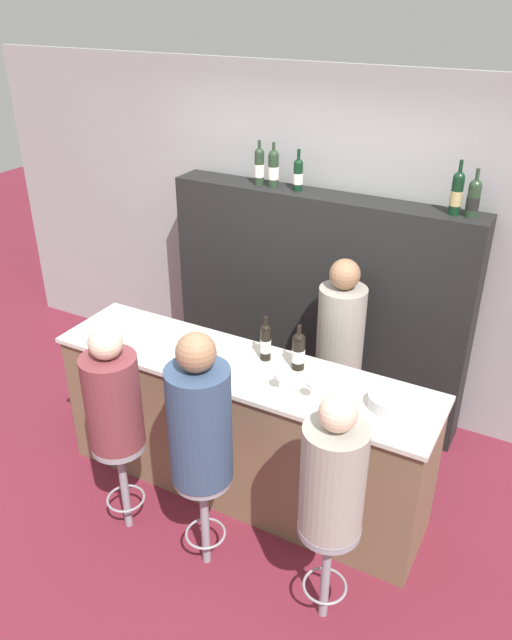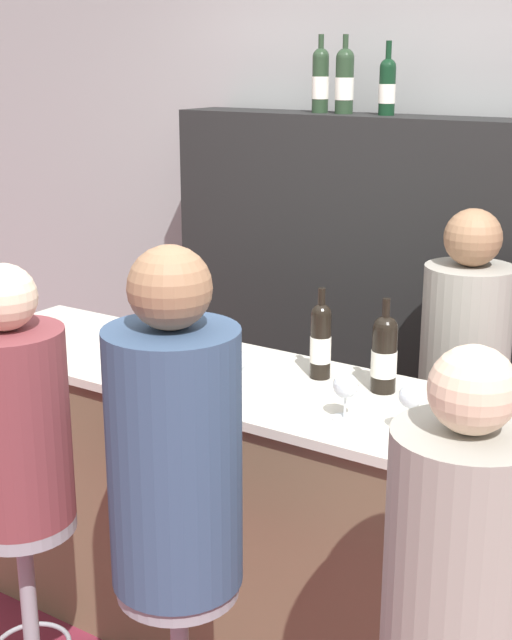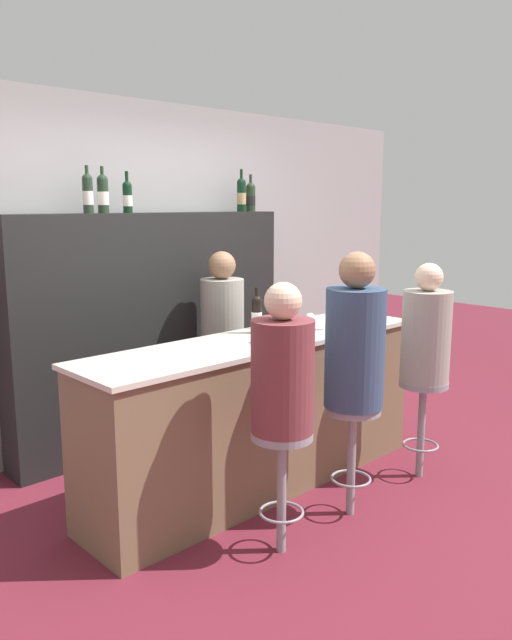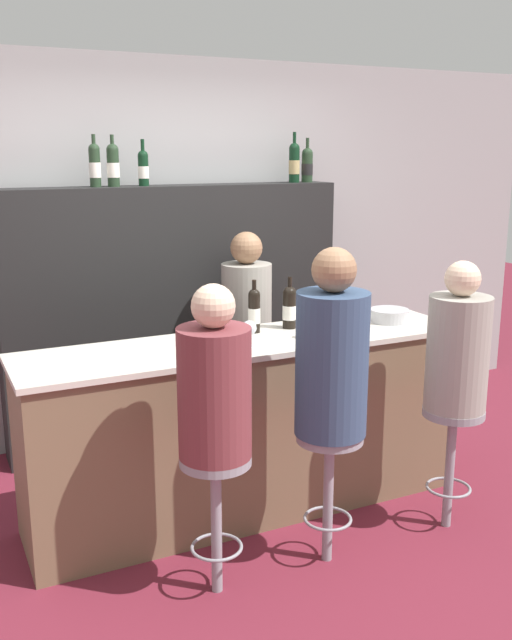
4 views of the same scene
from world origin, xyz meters
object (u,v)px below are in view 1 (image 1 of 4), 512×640
(guest_seated_middle, at_px, (199,418))
(wine_bottle_counter_0, at_px, (266,341))
(bar_stool_middle, at_px, (204,496))
(wine_bottle_backbar_1, at_px, (273,168))
(guest_seated_left, at_px, (112,396))
(guest_seated_right, at_px, (333,474))
(wine_bottle_backbar_2, at_px, (298,174))
(wine_glass_1, at_px, (280,376))
(wine_bottle_backbar_3, at_px, (457,193))
(metal_bowl, at_px, (389,401))
(bar_stool_left, at_px, (121,462))
(wine_glass_2, at_px, (312,384))
(bar_stool_right, at_px, (328,547))
(wine_bottle_backbar_4, at_px, (474,198))
(wine_bottle_backbar_0, at_px, (259,166))
(wine_bottle_counter_1, at_px, (298,351))
(bartender, at_px, (338,363))
(wine_glass_0, at_px, (222,359))

(guest_seated_middle, bearing_deg, wine_bottle_counter_0, 91.71)
(bar_stool_middle, bearing_deg, wine_bottle_backbar_1, 105.71)
(guest_seated_left, bearing_deg, guest_seated_middle, 0.00)
(guest_seated_middle, relative_size, guest_seated_right, 1.15)
(wine_bottle_backbar_2, bearing_deg, wine_glass_1, -68.13)
(wine_bottle_backbar_1, relative_size, wine_bottle_backbar_3, 0.92)
(metal_bowl, height_order, bar_stool_left, metal_bowl)
(guest_seated_left, bearing_deg, wine_glass_2, 27.68)
(guest_seated_middle, bearing_deg, wine_bottle_backbar_2, 99.83)
(guest_seated_left, distance_m, bar_stool_right, 1.43)
(wine_bottle_backbar_1, distance_m, wine_bottle_backbar_4, 1.41)
(wine_bottle_counter_0, distance_m, wine_bottle_backbar_0, 1.43)
(wine_bottle_backbar_3, bearing_deg, wine_bottle_backbar_0, 180.00)
(wine_bottle_backbar_3, xyz_separation_m, wine_glass_2, (-0.38, -1.30, -0.80))
(wine_bottle_backbar_3, relative_size, guest_seated_left, 0.45)
(wine_bottle_backbar_0, relative_size, wine_bottle_backbar_2, 1.10)
(metal_bowl, bearing_deg, wine_bottle_backbar_1, 138.84)
(wine_bottle_counter_0, distance_m, wine_bottle_counter_1, 0.22)
(wine_bottle_counter_0, relative_size, bar_stool_right, 0.44)
(wine_bottle_backbar_0, relative_size, guest_seated_right, 0.41)
(wine_bottle_counter_1, bearing_deg, wine_bottle_counter_0, 180.00)
(metal_bowl, distance_m, guest_seated_right, 0.67)
(wine_bottle_backbar_1, height_order, bar_stool_right, wine_bottle_backbar_1)
(wine_bottle_counter_1, distance_m, bar_stool_left, 1.27)
(wine_bottle_backbar_0, bearing_deg, bartender, -24.83)
(wine_glass_1, bearing_deg, bartender, 88.55)
(metal_bowl, distance_m, guest_seated_left, 1.55)
(bar_stool_left, bearing_deg, wine_bottle_counter_0, 54.14)
(wine_bottle_backbar_3, bearing_deg, guest_seated_left, -127.14)
(wine_bottle_backbar_4, distance_m, bar_stool_left, 2.72)
(wine_glass_1, distance_m, guest_seated_middle, 0.56)
(guest_seated_left, height_order, bar_stool_right, guest_seated_left)
(wine_bottle_backbar_1, height_order, guest_seated_left, wine_bottle_backbar_1)
(bar_stool_left, bearing_deg, wine_bottle_counter_1, 44.76)
(wine_bottle_backbar_4, height_order, wine_glass_0, wine_bottle_backbar_4)
(wine_glass_2, distance_m, guest_seated_left, 1.13)
(wine_bottle_counter_0, height_order, wine_glass_0, wine_bottle_counter_0)
(wine_bottle_backbar_2, bearing_deg, wine_bottle_backbar_4, 0.00)
(wine_bottle_backbar_2, distance_m, wine_bottle_backbar_3, 1.11)
(wine_bottle_backbar_4, bearing_deg, guest_seated_left, -129.20)
(wine_glass_1, bearing_deg, wine_glass_0, 180.00)
(wine_bottle_counter_1, bearing_deg, wine_bottle_backbar_3, 60.42)
(guest_seated_left, height_order, bar_stool_middle, guest_seated_left)
(metal_bowl, height_order, guest_seated_middle, guest_seated_middle)
(bar_stool_middle, relative_size, bar_stool_right, 1.00)
(wine_glass_0, height_order, metal_bowl, wine_glass_0)
(wine_glass_1, height_order, bar_stool_left, wine_glass_1)
(wine_bottle_backbar_2, bearing_deg, guest_seated_left, -98.58)
(wine_bottle_backbar_0, height_order, wine_bottle_backbar_1, wine_bottle_backbar_0)
(wine_bottle_counter_1, height_order, wine_glass_2, wine_bottle_counter_1)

